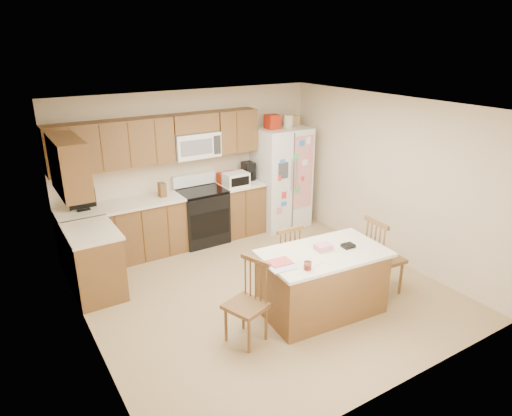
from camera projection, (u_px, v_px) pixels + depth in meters
ground at (264, 290)px, 6.29m from camera, size 4.50×4.50×0.00m
room_shell at (264, 191)px, 5.78m from camera, size 4.60×4.60×2.52m
cabinetry at (146, 203)px, 6.91m from camera, size 3.36×1.56×2.15m
stove at (202, 215)px, 7.66m from camera, size 0.76×0.65×1.13m
refrigerator at (281, 176)px, 8.23m from camera, size 0.90×0.79×2.04m
island at (322, 282)px, 5.67m from camera, size 1.62×1.01×0.93m
windsor_chair_left at (247, 304)px, 5.12m from camera, size 0.52×0.53×0.98m
windsor_chair_back at (283, 259)px, 6.15m from camera, size 0.43×0.41×0.98m
windsor_chair_right at (382, 258)px, 6.10m from camera, size 0.47×0.49×1.07m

